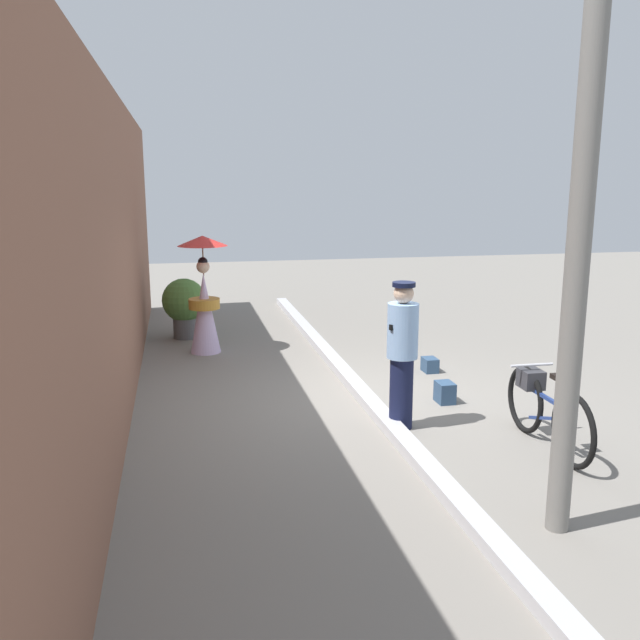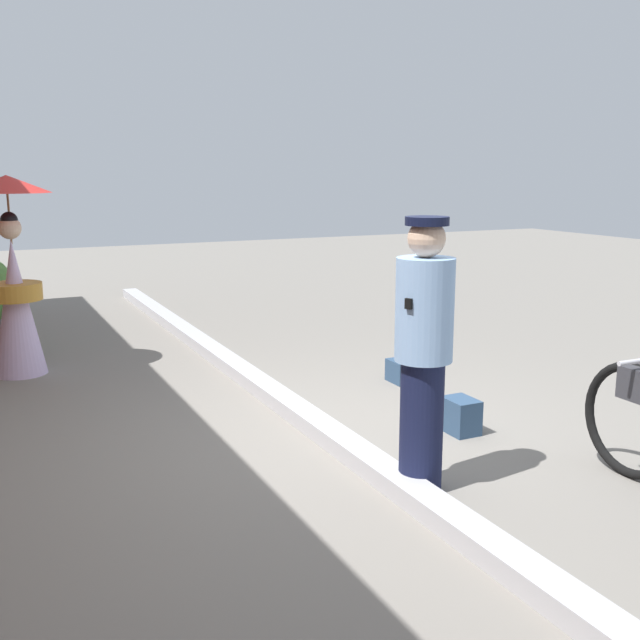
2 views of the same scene
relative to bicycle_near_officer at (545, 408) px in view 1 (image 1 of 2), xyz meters
The scene contains 10 objects.
ground_plane 2.25m from the bicycle_near_officer, 39.99° to the left, with size 30.00×30.00×0.00m, color gray.
building_wall 4.96m from the bicycle_near_officer, 69.16° to the left, with size 14.00×0.40×3.69m, color brown.
sidewalk_curb 2.24m from the bicycle_near_officer, 39.99° to the left, with size 14.00×0.20×0.12m, color #B2B2B7.
bicycle_near_officer is the anchor object (origin of this frame).
person_officer 1.59m from the bicycle_near_officer, 57.19° to the left, with size 0.34×0.36×1.64m.
person_with_parasol 5.72m from the bicycle_near_officer, 34.86° to the left, with size 0.78×0.78×1.86m.
potted_plant_by_door 6.78m from the bicycle_near_officer, 31.58° to the left, with size 0.77×0.76×1.05m.
backpack_on_pavement 1.62m from the bicycle_near_officer, 16.70° to the left, with size 0.27×0.20×0.26m.
backpack_spare 2.87m from the bicycle_near_officer, ahead, with size 0.26×0.19×0.20m.
utility_pole 2.64m from the bicycle_near_officer, 153.66° to the left, with size 0.18×0.18×4.80m, color slate.
Camera 1 is at (-7.68, 2.22, 2.73)m, focal length 37.92 mm.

